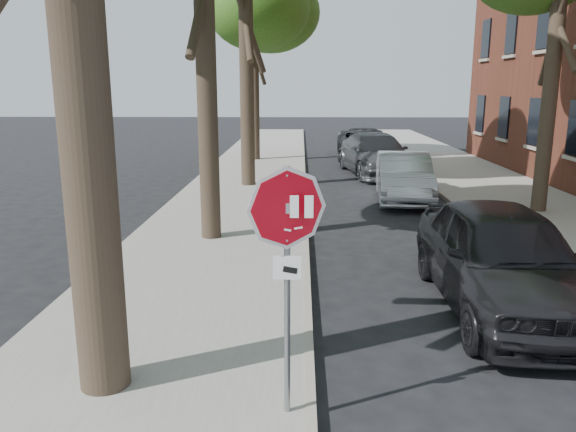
% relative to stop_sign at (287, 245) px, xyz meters
% --- Properties ---
extents(ground, '(120.00, 120.00, 0.00)m').
position_rel_stop_sign_xyz_m(ground, '(0.70, 0.03, -1.95)').
color(ground, black).
rests_on(ground, ground).
extents(sidewalk_left, '(4.00, 55.00, 0.12)m').
position_rel_stop_sign_xyz_m(sidewalk_left, '(-1.80, 12.03, -1.89)').
color(sidewalk_left, gray).
rests_on(sidewalk_left, ground).
extents(sidewalk_right, '(4.00, 55.00, 0.12)m').
position_rel_stop_sign_xyz_m(sidewalk_right, '(6.70, 12.03, -1.89)').
color(sidewalk_right, gray).
rests_on(sidewalk_right, ground).
extents(curb_left, '(0.12, 55.00, 0.13)m').
position_rel_stop_sign_xyz_m(curb_left, '(0.25, 12.03, -1.88)').
color(curb_left, '#9E9384').
rests_on(curb_left, ground).
extents(curb_right, '(0.12, 55.00, 0.13)m').
position_rel_stop_sign_xyz_m(curb_right, '(4.65, 12.03, -1.88)').
color(curb_right, '#9E9384').
rests_on(curb_right, ground).
extents(stop_sign, '(0.76, 0.34, 2.61)m').
position_rel_stop_sign_xyz_m(stop_sign, '(0.00, 0.00, 0.00)').
color(stop_sign, gray).
rests_on(stop_sign, sidewalk_left).
extents(tree_far, '(5.29, 4.91, 9.33)m').
position_rel_stop_sign_xyz_m(tree_far, '(-2.02, 21.14, 5.26)').
color(tree_far, black).
rests_on(tree_far, sidewalk_left).
extents(car_a, '(2.03, 4.96, 1.69)m').
position_rel_stop_sign_xyz_m(car_a, '(3.30, 3.22, -1.11)').
color(car_a, black).
rests_on(car_a, ground).
extents(car_b, '(1.96, 4.57, 1.46)m').
position_rel_stop_sign_xyz_m(car_b, '(3.30, 11.90, -1.22)').
color(car_b, '#ABAFB4').
rests_on(car_b, ground).
extents(car_c, '(3.01, 5.82, 1.62)m').
position_rel_stop_sign_xyz_m(car_c, '(3.12, 17.20, -1.14)').
color(car_c, '#434347').
rests_on(car_c, ground).
extents(car_d, '(2.46, 5.18, 1.43)m').
position_rel_stop_sign_xyz_m(car_d, '(3.30, 22.85, -1.23)').
color(car_d, black).
rests_on(car_d, ground).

